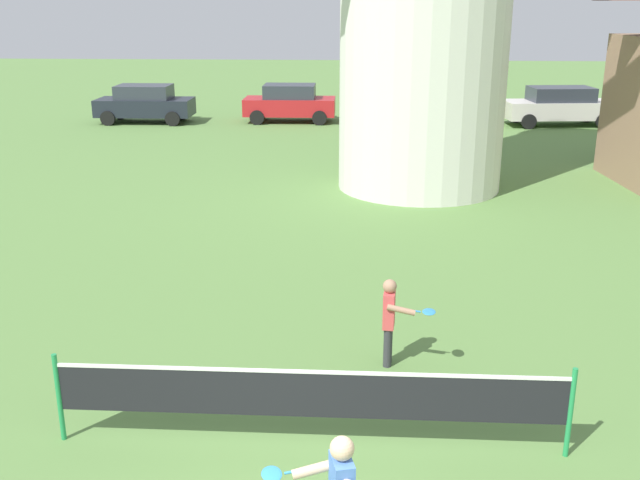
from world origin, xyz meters
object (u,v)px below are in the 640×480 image
Objects in this scene: parked_car_red at (290,103)px; parked_car_black at (145,103)px; parked_car_cream at (560,106)px; player_far at (390,317)px; tennis_net at (310,394)px; parked_car_mustard at (431,105)px.

parked_car_black is at bearing -174.68° from parked_car_red.
parked_car_black is 0.86× the size of parked_car_cream.
player_far is at bearing -65.70° from parked_car_black.
parked_car_cream is at bearing 70.41° from player_far.
tennis_net is 23.69m from parked_car_mustard.
parked_car_cream is (8.60, 23.51, 0.12)m from tennis_net.
parked_car_mustard and parked_car_cream have the same top height.
player_far is at bearing -80.81° from parked_car_red.
parked_car_red reaches higher than player_far.
tennis_net is at bearing -83.91° from parked_car_red.
parked_car_red reaches higher than tennis_net.
parked_car_cream is at bearing -1.61° from parked_car_red.
parked_car_red is at bearing 176.38° from parked_car_mustard.
player_far is 21.49m from parked_car_mustard.
parked_car_mustard is at bearing -179.35° from parked_car_cream.
player_far reaches higher than tennis_net.
tennis_net is 2.31m from player_far.
tennis_net is 1.31× the size of parked_car_mustard.
parked_car_cream is at bearing 0.65° from parked_car_mustard.
parked_car_cream is (11.14, -0.31, 0.00)m from parked_car_red.
tennis_net is 24.80m from parked_car_black.
tennis_net is 1.27× the size of parked_car_cream.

